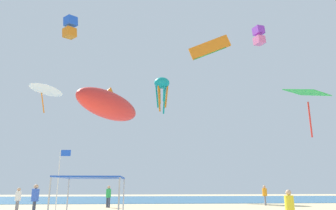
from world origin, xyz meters
TOP-DOWN VIEW (x-y plane):
  - ocean_strip at (0.00, 29.46)m, footprint 110.00×25.11m
  - canopy_tent at (-4.18, -1.20)m, footprint 2.93×3.40m
  - person_near_tent at (-4.69, 11.55)m, footprint 0.43×0.43m
  - person_leftmost at (4.47, -3.19)m, footprint 0.39×0.40m
  - person_central at (-10.65, 7.35)m, footprint 0.40×0.40m
  - person_rightmost at (-8.39, 4.02)m, footprint 0.45×0.48m
  - person_far_shore at (9.99, 13.62)m, footprint 0.44×0.48m
  - banner_flag at (-6.46, 1.86)m, footprint 0.61×0.06m
  - kite_box_purple at (13.47, 20.29)m, footprint 1.61×1.55m
  - kite_delta_white at (-12.00, 15.22)m, footprint 4.70×4.68m
  - kite_parafoil_orange at (7.36, 23.37)m, footprint 6.00×1.49m
  - kite_inflatable_red at (-4.84, 10.01)m, footprint 6.42×8.42m
  - kite_diamond_green at (12.40, 8.31)m, footprint 3.96×3.93m
  - kite_octopus_teal at (0.78, 26.95)m, footprint 2.96×2.96m
  - kite_box_blue at (-12.21, 23.01)m, footprint 2.09×2.09m

SIDE VIEW (x-z plane):
  - ocean_strip at x=0.00m, z-range 0.00..0.03m
  - person_leftmost at x=4.47m, z-range 0.14..1.76m
  - person_central at x=-10.65m, z-range 0.14..1.81m
  - person_near_tent at x=-4.69m, z-range 0.16..1.97m
  - person_far_shore at x=9.99m, z-range 0.16..2.02m
  - person_rightmost at x=-8.39m, z-range 0.16..2.05m
  - canopy_tent at x=-4.18m, z-range 1.00..3.20m
  - banner_flag at x=-6.46m, z-range 0.38..4.18m
  - kite_inflatable_red at x=-4.84m, z-range 7.07..10.24m
  - kite_diamond_green at x=12.40m, z-range 7.31..11.67m
  - kite_delta_white at x=-12.00m, z-range 10.25..13.30m
  - kite_octopus_teal at x=0.78m, z-range 13.65..19.01m
  - kite_parafoil_orange at x=7.36m, z-range 19.05..22.70m
  - kite_box_purple at x=13.47m, z-range 20.13..22.74m
  - kite_box_blue at x=-12.21m, z-range 21.48..24.62m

